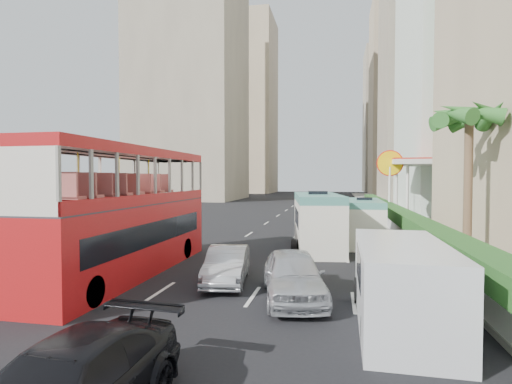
% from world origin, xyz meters
% --- Properties ---
extents(ground_plane, '(200.00, 200.00, 0.00)m').
position_xyz_m(ground_plane, '(0.00, 0.00, 0.00)').
color(ground_plane, black).
rests_on(ground_plane, ground).
extents(double_decker_bus, '(2.50, 11.00, 5.06)m').
position_xyz_m(double_decker_bus, '(-6.00, 0.00, 2.53)').
color(double_decker_bus, red).
rests_on(double_decker_bus, ground).
extents(car_silver_lane_a, '(1.93, 4.14, 1.31)m').
position_xyz_m(car_silver_lane_a, '(-1.69, -0.47, 0.00)').
color(car_silver_lane_a, silver).
rests_on(car_silver_lane_a, ground).
extents(car_silver_lane_b, '(2.73, 4.83, 1.55)m').
position_xyz_m(car_silver_lane_b, '(0.92, -2.00, 0.00)').
color(car_silver_lane_b, silver).
rests_on(car_silver_lane_b, ground).
extents(van_asset, '(2.56, 4.79, 1.28)m').
position_xyz_m(van_asset, '(0.97, 16.83, 0.00)').
color(van_asset, silver).
rests_on(van_asset, ground).
extents(minibus_near, '(3.15, 7.00, 2.99)m').
position_xyz_m(minibus_near, '(1.26, 7.25, 1.50)').
color(minibus_near, silver).
rests_on(minibus_near, ground).
extents(minibus_far, '(1.99, 5.85, 2.59)m').
position_xyz_m(minibus_far, '(3.86, 9.47, 1.29)').
color(minibus_far, silver).
rests_on(minibus_far, ground).
extents(panel_van_near, '(2.27, 5.48, 2.18)m').
position_xyz_m(panel_van_near, '(3.93, -3.73, 1.09)').
color(panel_van_near, silver).
rests_on(panel_van_near, ground).
extents(panel_van_far, '(2.29, 4.91, 1.91)m').
position_xyz_m(panel_van_far, '(4.22, 21.72, 0.95)').
color(panel_van_far, silver).
rests_on(panel_van_far, ground).
extents(sidewalk, '(6.00, 120.00, 0.18)m').
position_xyz_m(sidewalk, '(9.00, 25.00, 0.09)').
color(sidewalk, '#99968C').
rests_on(sidewalk, ground).
extents(kerb_wall, '(0.30, 44.00, 1.00)m').
position_xyz_m(kerb_wall, '(6.20, 14.00, 0.68)').
color(kerb_wall, silver).
rests_on(kerb_wall, sidewalk).
extents(hedge, '(1.10, 44.00, 0.70)m').
position_xyz_m(hedge, '(6.20, 14.00, 1.53)').
color(hedge, '#2D6626').
rests_on(hedge, kerb_wall).
extents(palm_tree, '(0.36, 0.36, 6.40)m').
position_xyz_m(palm_tree, '(7.80, 4.00, 3.38)').
color(palm_tree, brown).
rests_on(palm_tree, sidewalk).
extents(shell_station, '(6.50, 8.00, 5.50)m').
position_xyz_m(shell_station, '(10.00, 23.00, 2.75)').
color(shell_station, silver).
rests_on(shell_station, ground).
extents(tower_mid, '(16.00, 16.00, 50.00)m').
position_xyz_m(tower_mid, '(18.00, 58.00, 25.00)').
color(tower_mid, tan).
rests_on(tower_mid, ground).
extents(tower_far_a, '(14.00, 14.00, 44.00)m').
position_xyz_m(tower_far_a, '(17.00, 82.00, 22.00)').
color(tower_far_a, tan).
rests_on(tower_far_a, ground).
extents(tower_far_b, '(14.00, 14.00, 40.00)m').
position_xyz_m(tower_far_b, '(17.00, 104.00, 20.00)').
color(tower_far_b, tan).
rests_on(tower_far_b, ground).
extents(tower_left_a, '(18.00, 18.00, 52.00)m').
position_xyz_m(tower_left_a, '(-24.00, 55.00, 26.00)').
color(tower_left_a, tan).
rests_on(tower_left_a, ground).
extents(tower_left_b, '(16.00, 16.00, 46.00)m').
position_xyz_m(tower_left_b, '(-22.00, 90.00, 23.00)').
color(tower_left_b, tan).
rests_on(tower_left_b, ground).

